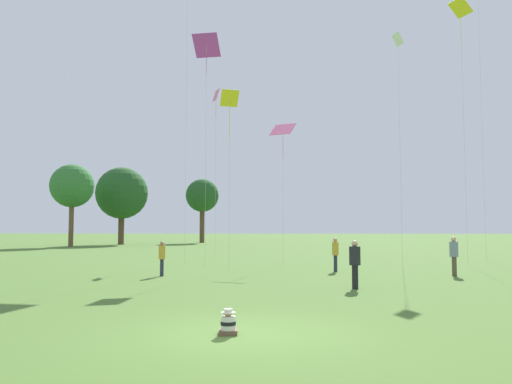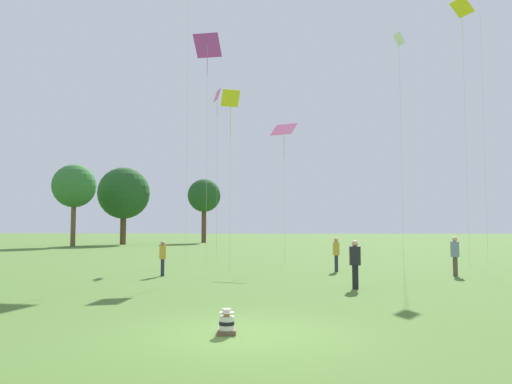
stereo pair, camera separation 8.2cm
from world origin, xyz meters
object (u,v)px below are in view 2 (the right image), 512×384
at_px(kite_5, 284,131).
at_px(distant_tree_0, 124,193).
at_px(person_standing_4, 355,260).
at_px(person_standing_1, 163,255).
at_px(kite_2, 230,104).
at_px(seated_toddler, 227,324).
at_px(kite_6, 462,16).
at_px(person_standing_0, 455,253).
at_px(person_standing_3, 336,251).
at_px(kite_1, 399,53).
at_px(distant_tree_1, 204,196).
at_px(kite_7, 217,102).
at_px(distant_tree_2, 74,186).
at_px(kite_0, 207,49).

bearing_deg(kite_5, distant_tree_0, -171.01).
bearing_deg(person_standing_4, distant_tree_0, 169.42).
relative_size(person_standing_1, kite_2, 0.17).
xyz_separation_m(seated_toddler, kite_6, (11.81, 19.36, 14.59)).
xyz_separation_m(person_standing_0, person_standing_3, (-5.08, 1.86, -0.05)).
xyz_separation_m(seated_toddler, distant_tree_0, (-18.94, 50.63, 6.14)).
xyz_separation_m(person_standing_3, person_standing_4, (-0.01, -6.74, 0.02)).
relative_size(seated_toddler, person_standing_3, 0.32).
height_order(seated_toddler, kite_1, kite_1).
bearing_deg(person_standing_3, person_standing_0, -8.58).
bearing_deg(kite_6, person_standing_1, 133.25).
bearing_deg(distant_tree_1, person_standing_4, -74.79).
bearing_deg(distant_tree_0, kite_7, -60.09).
height_order(kite_5, kite_6, kite_6).
bearing_deg(seated_toddler, distant_tree_2, 112.22).
height_order(person_standing_3, distant_tree_2, distant_tree_2).
xyz_separation_m(kite_5, distant_tree_1, (-11.21, 39.34, -1.39)).
bearing_deg(kite_7, distant_tree_1, -149.94).
height_order(person_standing_0, kite_2, kite_2).
xyz_separation_m(person_standing_3, kite_7, (-7.22, 9.45, 9.91)).
distance_m(person_standing_0, person_standing_4, 7.05).
bearing_deg(person_standing_4, kite_7, 165.67).
relative_size(kite_6, distant_tree_0, 1.64).
height_order(person_standing_0, person_standing_3, person_standing_0).
bearing_deg(person_standing_4, person_standing_0, 95.44).
distance_m(seated_toddler, kite_7, 26.37).
height_order(kite_2, kite_6, kite_6).
distance_m(person_standing_4, distant_tree_1, 52.65).
bearing_deg(distant_tree_0, person_standing_0, -53.97).
xyz_separation_m(person_standing_4, distant_tree_2, (-26.17, 36.50, 5.72)).
bearing_deg(kite_2, distant_tree_0, -38.65).
bearing_deg(kite_7, seated_toddler, 27.72).
xyz_separation_m(person_standing_0, kite_1, (-1.01, 5.45, 11.05)).
distance_m(person_standing_3, kite_0, 13.73).
relative_size(kite_2, kite_5, 1.09).
bearing_deg(distant_tree_1, distant_tree_0, -139.52).
bearing_deg(kite_7, kite_2, 31.33).
bearing_deg(seated_toddler, person_standing_3, 70.88).
xyz_separation_m(kite_6, distant_tree_0, (-30.75, 31.27, -8.45)).
relative_size(person_standing_3, kite_0, 0.13).
xyz_separation_m(kite_1, distant_tree_2, (-30.25, 26.16, -5.37)).
xyz_separation_m(kite_5, kite_7, (-4.67, 4.99, 3.06)).
height_order(kite_0, kite_6, kite_6).
relative_size(distant_tree_0, distant_tree_1, 1.09).
distance_m(kite_5, kite_6, 12.76).
relative_size(person_standing_4, distant_tree_2, 0.19).
relative_size(person_standing_4, distant_tree_1, 0.19).
bearing_deg(person_standing_0, kite_7, -15.52).
relative_size(kite_0, kite_1, 0.99).
bearing_deg(distant_tree_2, person_standing_3, -48.66).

